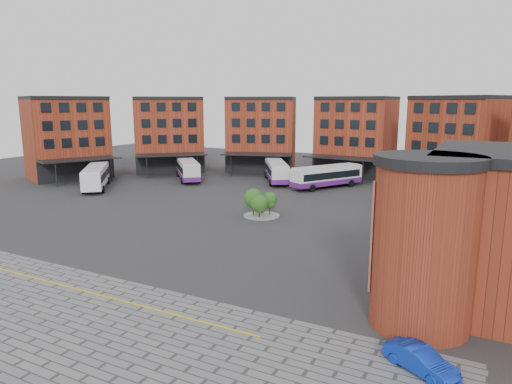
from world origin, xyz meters
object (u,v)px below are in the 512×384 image
at_px(tree_island, 259,202).
at_px(bus_e, 423,194).
at_px(bus_a, 96,176).
at_px(bus_b, 188,169).
at_px(bus_f, 447,195).
at_px(blue_car, 420,360).
at_px(bus_d, 327,176).
at_px(bus_c, 276,171).

bearing_deg(tree_island, bus_e, 41.61).
height_order(tree_island, bus_a, bus_a).
bearing_deg(bus_b, bus_f, -45.92).
height_order(bus_f, blue_car, bus_f).
relative_size(bus_b, bus_e, 1.12).
relative_size(tree_island, bus_d, 0.36).
xyz_separation_m(bus_c, bus_d, (9.56, -1.38, -0.00)).
relative_size(bus_a, bus_e, 1.14).
xyz_separation_m(bus_a, blue_car, (53.32, -29.08, -1.46)).
bearing_deg(blue_car, bus_b, 75.76).
bearing_deg(bus_a, bus_d, -11.25).
distance_m(bus_d, bus_e, 17.14).
bearing_deg(bus_a, bus_b, 19.67).
xyz_separation_m(bus_a, bus_c, (22.91, 18.90, -0.18)).
bearing_deg(bus_c, bus_b, 168.46).
relative_size(bus_a, blue_car, 2.93).
bearing_deg(bus_c, blue_car, -88.92).
bearing_deg(bus_d, blue_car, -35.03).
bearing_deg(bus_c, bus_a, -171.77).
height_order(bus_c, bus_d, bus_c).
xyz_separation_m(bus_b, bus_c, (14.84, 5.33, 0.01)).
distance_m(tree_island, blue_car, 33.10).
bearing_deg(bus_b, bus_c, -22.51).
bearing_deg(bus_e, bus_b, -141.12).
distance_m(bus_b, bus_f, 43.05).
bearing_deg(blue_car, bus_c, 61.43).
distance_m(tree_island, bus_f, 24.77).
bearing_deg(bus_d, bus_f, 11.02).
bearing_deg(bus_a, bus_e, -27.23).
xyz_separation_m(bus_c, bus_e, (25.23, -8.34, -0.19)).
xyz_separation_m(bus_c, blue_car, (30.41, -47.97, -1.28)).
height_order(bus_b, bus_e, bus_b).
bearing_deg(bus_d, tree_island, -61.92).
xyz_separation_m(tree_island, bus_e, (16.72, 14.85, -0.08)).
xyz_separation_m(bus_b, bus_e, (40.07, -3.01, -0.19)).
height_order(bus_d, bus_e, bus_d).
xyz_separation_m(bus_d, blue_car, (20.85, -46.60, -1.28)).
bearing_deg(bus_d, bus_c, -157.35).
relative_size(bus_a, bus_c, 0.94).
relative_size(bus_e, bus_f, 0.96).
relative_size(bus_c, bus_d, 1.00).
xyz_separation_m(bus_b, blue_car, (45.26, -42.64, -1.28)).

